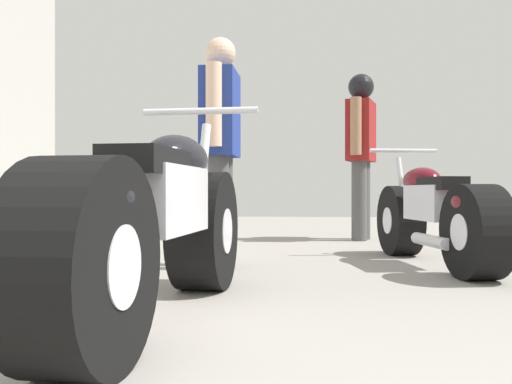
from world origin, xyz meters
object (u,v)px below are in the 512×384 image
at_px(motorcycle_maroon_cruiser, 158,225).
at_px(mechanic_with_helmet, 361,141).
at_px(mechanic_in_blue, 220,137).
at_px(motorcycle_black_naked, 434,215).

distance_m(motorcycle_maroon_cruiser, mechanic_with_helmet, 4.17).
xyz_separation_m(motorcycle_maroon_cruiser, mechanic_with_helmet, (1.16, 3.95, 0.69)).
distance_m(motorcycle_maroon_cruiser, mechanic_in_blue, 1.71).
height_order(mechanic_in_blue, mechanic_with_helmet, mechanic_with_helmet).
relative_size(motorcycle_maroon_cruiser, motorcycle_black_naked, 1.11).
xyz_separation_m(motorcycle_maroon_cruiser, motorcycle_black_naked, (1.48, 1.84, -0.04)).
xyz_separation_m(motorcycle_black_naked, mechanic_in_blue, (-1.50, -0.21, 0.55)).
distance_m(motorcycle_maroon_cruiser, motorcycle_black_naked, 2.37).
relative_size(motorcycle_black_naked, mechanic_in_blue, 1.18).
bearing_deg(motorcycle_black_naked, mechanic_in_blue, -172.04).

